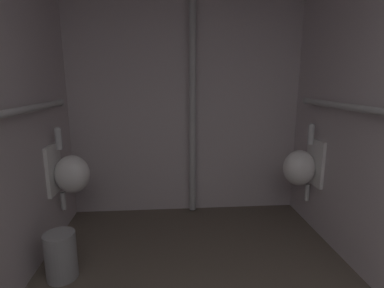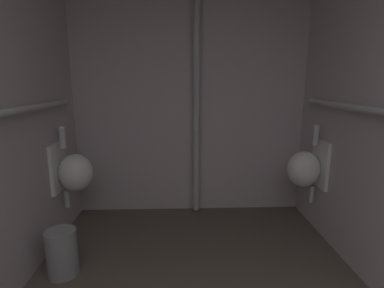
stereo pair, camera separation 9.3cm
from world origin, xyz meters
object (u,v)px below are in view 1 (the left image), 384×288
urinal_left_mid (70,173)px  waste_bin (61,256)px  urinal_right_mid (301,167)px  standpipe_back_wall (193,89)px

urinal_left_mid → waste_bin: size_ratio=2.14×
urinal_right_mid → standpipe_back_wall: standpipe_back_wall is taller
urinal_left_mid → urinal_right_mid: (2.14, 0.03, 0.00)m
urinal_right_mid → waste_bin: urinal_right_mid is taller
urinal_right_mid → waste_bin: bearing=-163.6°
waste_bin → standpipe_back_wall: bearing=45.0°
urinal_left_mid → waste_bin: urinal_left_mid is taller
urinal_left_mid → urinal_right_mid: same height
urinal_left_mid → standpipe_back_wall: bearing=22.7°
urinal_left_mid → standpipe_back_wall: 1.42m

